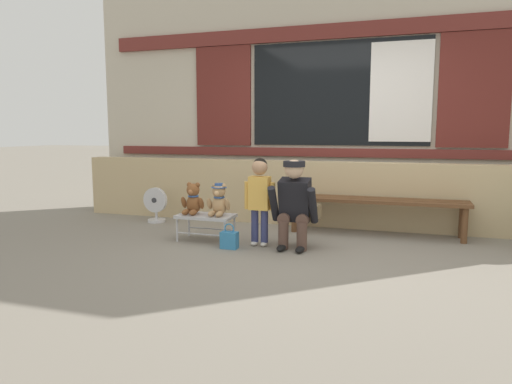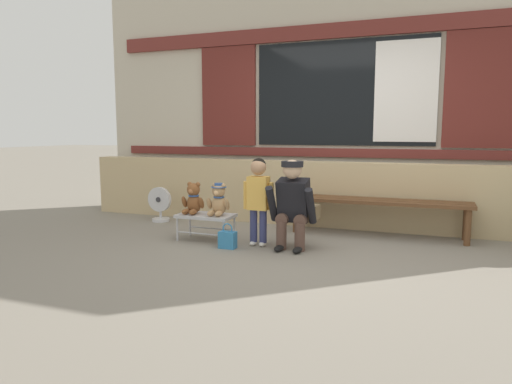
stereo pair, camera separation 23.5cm
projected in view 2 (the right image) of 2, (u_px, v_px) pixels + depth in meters
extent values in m
plane|color=gray|center=(307.00, 253.00, 4.76)|extent=(60.00, 60.00, 0.00)
cube|color=tan|center=(335.00, 195.00, 6.02)|extent=(7.26, 0.25, 0.85)
cube|color=beige|center=(345.00, 88.00, 6.33)|extent=(7.41, 0.20, 3.67)
cube|color=maroon|center=(341.00, 153.00, 6.33)|extent=(6.82, 0.04, 0.12)
cube|color=black|center=(343.00, 93.00, 6.23)|extent=(2.40, 0.03, 1.40)
cube|color=white|center=(406.00, 91.00, 5.94)|extent=(0.78, 0.02, 1.29)
cube|color=maroon|center=(229.00, 97.00, 6.81)|extent=(0.84, 0.05, 1.43)
cube|color=maroon|center=(481.00, 89.00, 5.64)|extent=(0.84, 0.05, 1.43)
cube|color=maroon|center=(344.00, 30.00, 6.11)|extent=(6.82, 0.06, 0.20)
cube|color=brown|center=(377.00, 203.00, 5.35)|extent=(2.10, 0.11, 0.04)
cube|color=brown|center=(378.00, 201.00, 5.48)|extent=(2.10, 0.11, 0.04)
cube|color=brown|center=(380.00, 200.00, 5.61)|extent=(2.10, 0.11, 0.04)
cylinder|color=brown|center=(296.00, 216.00, 5.72)|extent=(0.07, 0.07, 0.40)
cylinder|color=brown|center=(302.00, 213.00, 5.98)|extent=(0.07, 0.07, 0.40)
cylinder|color=brown|center=(468.00, 228.00, 5.04)|extent=(0.07, 0.07, 0.40)
cylinder|color=brown|center=(466.00, 223.00, 5.30)|extent=(0.07, 0.07, 0.40)
cube|color=#BCBCC1|center=(206.00, 216.00, 5.30)|extent=(0.64, 0.36, 0.04)
cylinder|color=#BCBCC1|center=(177.00, 229.00, 5.28)|extent=(0.02, 0.02, 0.26)
cylinder|color=#BCBCC1|center=(190.00, 224.00, 5.56)|extent=(0.02, 0.02, 0.26)
cylinder|color=#BCBCC1|center=(224.00, 233.00, 5.08)|extent=(0.02, 0.02, 0.26)
cylinder|color=#BCBCC1|center=(234.00, 228.00, 5.35)|extent=(0.02, 0.02, 0.26)
cylinder|color=#BCBCC1|center=(200.00, 234.00, 5.18)|extent=(0.58, 0.02, 0.02)
cylinder|color=#BCBCC1|center=(212.00, 228.00, 5.46)|extent=(0.58, 0.02, 0.02)
ellipsoid|color=brown|center=(194.00, 204.00, 5.36)|extent=(0.17, 0.14, 0.22)
sphere|color=brown|center=(193.00, 190.00, 5.32)|extent=(0.15, 0.15, 0.15)
sphere|color=#AE6E42|center=(191.00, 191.00, 5.28)|extent=(0.06, 0.06, 0.06)
sphere|color=brown|center=(190.00, 184.00, 5.34)|extent=(0.06, 0.06, 0.06)
ellipsoid|color=brown|center=(184.00, 202.00, 5.36)|extent=(0.06, 0.11, 0.16)
ellipsoid|color=brown|center=(186.00, 211.00, 5.27)|extent=(0.06, 0.15, 0.06)
sphere|color=brown|center=(198.00, 185.00, 5.31)|extent=(0.06, 0.06, 0.06)
ellipsoid|color=brown|center=(201.00, 203.00, 5.29)|extent=(0.06, 0.11, 0.16)
ellipsoid|color=brown|center=(193.00, 212.00, 5.24)|extent=(0.06, 0.15, 0.06)
torus|color=#335699|center=(194.00, 196.00, 5.34)|extent=(0.13, 0.13, 0.02)
ellipsoid|color=tan|center=(219.00, 205.00, 5.24)|extent=(0.17, 0.14, 0.22)
sphere|color=tan|center=(219.00, 191.00, 5.21)|extent=(0.15, 0.15, 0.15)
sphere|color=#F4C188|center=(217.00, 192.00, 5.16)|extent=(0.06, 0.06, 0.06)
sphere|color=tan|center=(215.00, 185.00, 5.23)|extent=(0.06, 0.06, 0.06)
ellipsoid|color=tan|center=(209.00, 203.00, 5.25)|extent=(0.06, 0.11, 0.16)
ellipsoid|color=tan|center=(211.00, 213.00, 5.16)|extent=(0.06, 0.15, 0.06)
sphere|color=tan|center=(223.00, 186.00, 5.20)|extent=(0.06, 0.06, 0.06)
ellipsoid|color=tan|center=(227.00, 204.00, 5.17)|extent=(0.06, 0.11, 0.16)
ellipsoid|color=tan|center=(219.00, 214.00, 5.13)|extent=(0.06, 0.15, 0.06)
torus|color=#335699|center=(219.00, 197.00, 5.23)|extent=(0.13, 0.13, 0.02)
cylinder|color=#335699|center=(219.00, 187.00, 5.21)|extent=(0.17, 0.17, 0.01)
cylinder|color=#335699|center=(219.00, 185.00, 5.21)|extent=(0.10, 0.10, 0.04)
cylinder|color=navy|center=(254.00, 225.00, 5.06)|extent=(0.08, 0.08, 0.36)
ellipsoid|color=silver|center=(253.00, 243.00, 5.07)|extent=(0.07, 0.12, 0.05)
cylinder|color=navy|center=(263.00, 226.00, 5.02)|extent=(0.08, 0.08, 0.36)
ellipsoid|color=silver|center=(262.00, 244.00, 5.03)|extent=(0.07, 0.12, 0.05)
cube|color=#EAB24C|center=(258.00, 193.00, 5.00)|extent=(0.22, 0.15, 0.36)
cylinder|color=#EAB24C|center=(246.00, 195.00, 5.05)|extent=(0.06, 0.06, 0.30)
cylinder|color=#EAB24C|center=(271.00, 196.00, 4.95)|extent=(0.06, 0.06, 0.30)
sphere|color=tan|center=(258.00, 167.00, 4.96)|extent=(0.17, 0.17, 0.17)
sphere|color=black|center=(259.00, 165.00, 4.97)|extent=(0.16, 0.16, 0.16)
cylinder|color=brown|center=(281.00, 235.00, 4.89)|extent=(0.11, 0.11, 0.30)
cylinder|color=brown|center=(285.00, 217.00, 5.00)|extent=(0.13, 0.32, 0.13)
ellipsoid|color=black|center=(279.00, 248.00, 4.83)|extent=(0.09, 0.20, 0.06)
cylinder|color=brown|center=(300.00, 237.00, 4.82)|extent=(0.11, 0.11, 0.30)
cylinder|color=brown|center=(303.00, 218.00, 4.93)|extent=(0.13, 0.32, 0.13)
ellipsoid|color=black|center=(298.00, 250.00, 4.76)|extent=(0.09, 0.20, 0.06)
cube|color=black|center=(294.00, 200.00, 4.91)|extent=(0.32, 0.30, 0.47)
cylinder|color=black|center=(272.00, 204.00, 4.90)|extent=(0.08, 0.28, 0.40)
cylinder|color=black|center=(311.00, 206.00, 4.75)|extent=(0.08, 0.28, 0.40)
sphere|color=#DBB28E|center=(292.00, 169.00, 4.80)|extent=(0.20, 0.20, 0.20)
cylinder|color=black|center=(292.00, 164.00, 4.80)|extent=(0.23, 0.23, 0.06)
cube|color=brown|center=(313.00, 213.00, 4.95)|extent=(0.10, 0.22, 0.16)
cube|color=teal|center=(228.00, 240.00, 4.95)|extent=(0.18, 0.11, 0.18)
torus|color=teal|center=(227.00, 228.00, 4.93)|extent=(0.11, 0.01, 0.11)
cylinder|color=silver|center=(161.00, 220.00, 6.45)|extent=(0.24, 0.24, 0.04)
cylinder|color=silver|center=(161.00, 215.00, 6.44)|extent=(0.04, 0.04, 0.10)
cylinder|color=silver|center=(160.00, 199.00, 6.39)|extent=(0.34, 0.06, 0.34)
cylinder|color=#333338|center=(160.00, 199.00, 6.39)|extent=(0.07, 0.08, 0.07)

